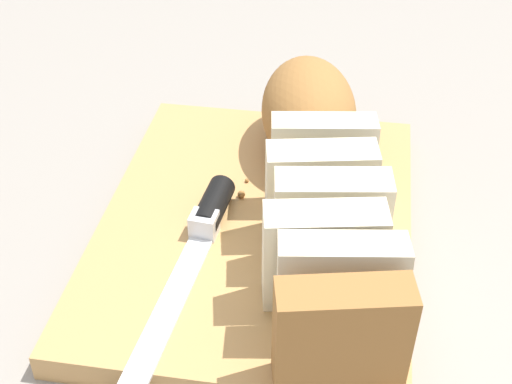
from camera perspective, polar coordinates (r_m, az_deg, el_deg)
ground_plane at (r=0.67m, az=-0.00°, el=-3.63°), size 3.00×3.00×0.00m
cutting_board at (r=0.66m, az=-0.00°, el=-2.87°), size 0.37×0.29×0.02m
bread_loaf at (r=0.64m, az=4.82°, el=1.53°), size 0.39×0.14×0.09m
bread_knife at (r=0.63m, az=-4.37°, el=-3.36°), size 0.30×0.06×0.02m
crumb_near_knife at (r=0.63m, az=3.20°, el=-4.11°), size 0.00×0.00×0.00m
crumb_near_loaf at (r=0.68m, az=-1.14°, el=-0.18°), size 0.01×0.01×0.01m
crumb_stray_left at (r=0.70m, az=-0.71°, el=0.90°), size 0.00×0.00×0.00m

